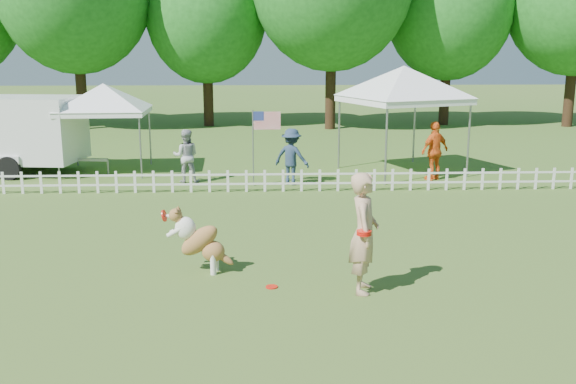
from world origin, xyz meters
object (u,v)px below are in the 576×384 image
(canopy_tent_left, at_px, (106,129))
(spectator_c, at_px, (435,151))
(cargo_trailer, at_px, (7,134))
(canopy_tent_right, at_px, (402,121))
(handler, at_px, (364,233))
(flag_pole, at_px, (253,148))
(spectator_b, at_px, (292,157))
(frisbee_on_turf, at_px, (272,287))
(spectator_a, at_px, (186,156))
(dog, at_px, (200,241))

(canopy_tent_left, height_order, spectator_c, canopy_tent_left)
(cargo_trailer, relative_size, spectator_c, 3.18)
(canopy_tent_right, relative_size, spectator_c, 1.86)
(handler, relative_size, spectator_c, 1.12)
(canopy_tent_left, bearing_deg, canopy_tent_right, -5.98)
(flag_pole, bearing_deg, cargo_trailer, 161.45)
(cargo_trailer, height_order, spectator_c, cargo_trailer)
(spectator_b, distance_m, spectator_c, 4.28)
(cargo_trailer, xyz_separation_m, flag_pole, (7.67, -2.32, -0.14))
(frisbee_on_turf, height_order, canopy_tent_left, canopy_tent_left)
(handler, height_order, cargo_trailer, cargo_trailer)
(cargo_trailer, height_order, spectator_a, cargo_trailer)
(canopy_tent_right, height_order, spectator_c, canopy_tent_right)
(canopy_tent_right, bearing_deg, flag_pole, -178.74)
(cargo_trailer, height_order, flag_pole, cargo_trailer)
(dog, xyz_separation_m, canopy_tent_right, (5.43, 9.07, 1.05))
(canopy_tent_right, xyz_separation_m, spectator_b, (-3.51, -1.71, -0.81))
(handler, bearing_deg, cargo_trailer, 51.21)
(handler, distance_m, frisbee_on_turf, 1.76)
(dog, relative_size, flag_pole, 0.53)
(handler, bearing_deg, canopy_tent_left, 40.66)
(cargo_trailer, bearing_deg, dog, -47.73)
(cargo_trailer, relative_size, spectator_a, 3.57)
(flag_pole, relative_size, spectator_a, 1.39)
(flag_pole, bearing_deg, spectator_b, 5.84)
(canopy_tent_right, xyz_separation_m, spectator_a, (-6.56, -1.28, -0.84))
(dog, relative_size, spectator_c, 0.66)
(dog, xyz_separation_m, spectator_c, (6.16, 7.84, 0.30))
(dog, bearing_deg, handler, -11.72)
(spectator_a, xyz_separation_m, spectator_c, (7.29, 0.06, 0.09))
(canopy_tent_right, xyz_separation_m, spectator_c, (0.74, -1.22, -0.75))
(handler, relative_size, dog, 1.70)
(cargo_trailer, bearing_deg, spectator_c, -0.78)
(canopy_tent_right, height_order, cargo_trailer, canopy_tent_right)
(dog, height_order, canopy_tent_left, canopy_tent_left)
(cargo_trailer, distance_m, spectator_b, 9.03)
(canopy_tent_left, distance_m, canopy_tent_right, 9.25)
(flag_pole, height_order, spectator_a, flag_pole)
(canopy_tent_left, xyz_separation_m, spectator_b, (5.72, -2.20, -0.55))
(handler, relative_size, spectator_b, 1.21)
(spectator_b, height_order, spectator_c, spectator_c)
(canopy_tent_left, xyz_separation_m, cargo_trailer, (-3.03, -0.03, -0.14))
(dog, bearing_deg, spectator_b, 84.43)
(frisbee_on_turf, xyz_separation_m, cargo_trailer, (-8.06, 10.31, 1.20))
(spectator_a, bearing_deg, cargo_trailer, -18.16)
(handler, height_order, frisbee_on_turf, handler)
(spectator_a, xyz_separation_m, spectator_b, (3.04, -0.43, 0.03))
(canopy_tent_right, distance_m, flag_pole, 4.99)
(dog, distance_m, frisbee_on_turf, 1.56)
(spectator_a, bearing_deg, canopy_tent_left, -34.59)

